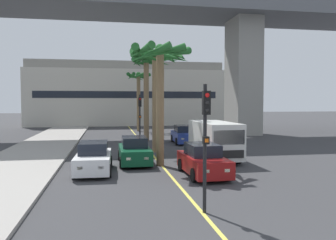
{
  "coord_description": "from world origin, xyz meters",
  "views": [
    {
      "loc": [
        -3.04,
        -3.08,
        3.64
      ],
      "look_at": [
        0.0,
        14.0,
        2.7
      ],
      "focal_mm": 36.71,
      "sensor_mm": 36.0,
      "label": 1
    }
  ],
  "objects_px": {
    "traffic_light_median_near": "(206,130)",
    "delivery_van": "(214,139)",
    "car_queue_third": "(184,135)",
    "palm_tree_mid_median": "(155,69)",
    "palm_tree_far_median": "(138,86)",
    "traffic_light_median_far": "(140,113)",
    "palm_tree_near_median": "(146,77)",
    "car_queue_front": "(134,151)",
    "palm_tree_farthest_median": "(160,66)",
    "car_queue_fourth": "(94,159)",
    "car_queue_second": "(203,161)"
  },
  "relations": [
    {
      "from": "car_queue_fourth",
      "to": "palm_tree_near_median",
      "type": "bearing_deg",
      "value": 72.59
    },
    {
      "from": "delivery_van",
      "to": "traffic_light_median_far",
      "type": "bearing_deg",
      "value": 117.89
    },
    {
      "from": "car_queue_front",
      "to": "car_queue_third",
      "type": "distance_m",
      "value": 10.28
    },
    {
      "from": "car_queue_second",
      "to": "traffic_light_median_far",
      "type": "bearing_deg",
      "value": 99.61
    },
    {
      "from": "car_queue_second",
      "to": "traffic_light_median_near",
      "type": "xyz_separation_m",
      "value": [
        -1.51,
        -5.59,
        1.99
      ]
    },
    {
      "from": "traffic_light_median_near",
      "to": "palm_tree_farthest_median",
      "type": "xyz_separation_m",
      "value": [
        -0.18,
        8.5,
        2.88
      ]
    },
    {
      "from": "delivery_van",
      "to": "palm_tree_far_median",
      "type": "relative_size",
      "value": 0.73
    },
    {
      "from": "delivery_van",
      "to": "traffic_light_median_near",
      "type": "distance_m",
      "value": 10.57
    },
    {
      "from": "car_queue_second",
      "to": "palm_tree_near_median",
      "type": "height_order",
      "value": "palm_tree_near_median"
    },
    {
      "from": "car_queue_second",
      "to": "traffic_light_median_far",
      "type": "distance_m",
      "value": 12.08
    },
    {
      "from": "delivery_van",
      "to": "palm_tree_mid_median",
      "type": "height_order",
      "value": "palm_tree_mid_median"
    },
    {
      "from": "car_queue_fourth",
      "to": "delivery_van",
      "type": "xyz_separation_m",
      "value": [
        7.29,
        2.65,
        0.57
      ]
    },
    {
      "from": "car_queue_third",
      "to": "palm_tree_mid_median",
      "type": "bearing_deg",
      "value": -123.84
    },
    {
      "from": "car_queue_second",
      "to": "palm_tree_far_median",
      "type": "distance_m",
      "value": 26.12
    },
    {
      "from": "car_queue_front",
      "to": "traffic_light_median_far",
      "type": "relative_size",
      "value": 0.98
    },
    {
      "from": "traffic_light_median_near",
      "to": "palm_tree_mid_median",
      "type": "bearing_deg",
      "value": 88.85
    },
    {
      "from": "palm_tree_far_median",
      "to": "traffic_light_median_far",
      "type": "bearing_deg",
      "value": -94.75
    },
    {
      "from": "car_queue_third",
      "to": "palm_tree_far_median",
      "type": "relative_size",
      "value": 0.58
    },
    {
      "from": "car_queue_second",
      "to": "traffic_light_median_far",
      "type": "height_order",
      "value": "traffic_light_median_far"
    },
    {
      "from": "palm_tree_near_median",
      "to": "palm_tree_farthest_median",
      "type": "height_order",
      "value": "palm_tree_near_median"
    },
    {
      "from": "palm_tree_farthest_median",
      "to": "delivery_van",
      "type": "bearing_deg",
      "value": 20.65
    },
    {
      "from": "palm_tree_mid_median",
      "to": "palm_tree_farthest_median",
      "type": "xyz_separation_m",
      "value": [
        -0.45,
        -5.17,
        -0.33
      ]
    },
    {
      "from": "palm_tree_near_median",
      "to": "delivery_van",
      "type": "bearing_deg",
      "value": -74.27
    },
    {
      "from": "car_queue_fourth",
      "to": "traffic_light_median_near",
      "type": "distance_m",
      "value": 8.42
    },
    {
      "from": "traffic_light_median_near",
      "to": "palm_tree_far_median",
      "type": "xyz_separation_m",
      "value": [
        0.68,
        31.24,
        2.87
      ]
    },
    {
      "from": "car_queue_fourth",
      "to": "traffic_light_median_far",
      "type": "relative_size",
      "value": 0.99
    },
    {
      "from": "car_queue_fourth",
      "to": "traffic_light_median_far",
      "type": "xyz_separation_m",
      "value": [
        3.34,
        10.1,
        1.99
      ]
    },
    {
      "from": "car_queue_front",
      "to": "car_queue_second",
      "type": "xyz_separation_m",
      "value": [
        3.07,
        -3.83,
        0.0
      ]
    },
    {
      "from": "palm_tree_near_median",
      "to": "palm_tree_far_median",
      "type": "bearing_deg",
      "value": 88.55
    },
    {
      "from": "traffic_light_median_near",
      "to": "delivery_van",
      "type": "bearing_deg",
      "value": 70.64
    },
    {
      "from": "car_queue_second",
      "to": "traffic_light_median_far",
      "type": "relative_size",
      "value": 0.98
    },
    {
      "from": "palm_tree_near_median",
      "to": "palm_tree_far_median",
      "type": "height_order",
      "value": "palm_tree_near_median"
    },
    {
      "from": "car_queue_third",
      "to": "palm_tree_near_median",
      "type": "bearing_deg",
      "value": 142.42
    },
    {
      "from": "car_queue_third",
      "to": "palm_tree_far_median",
      "type": "height_order",
      "value": "palm_tree_far_median"
    },
    {
      "from": "car_queue_fourth",
      "to": "traffic_light_median_near",
      "type": "height_order",
      "value": "traffic_light_median_near"
    },
    {
      "from": "traffic_light_median_far",
      "to": "palm_tree_far_median",
      "type": "distance_m",
      "value": 14.24
    },
    {
      "from": "car_queue_fourth",
      "to": "delivery_van",
      "type": "bearing_deg",
      "value": 19.96
    },
    {
      "from": "car_queue_front",
      "to": "palm_tree_mid_median",
      "type": "relative_size",
      "value": 0.56
    },
    {
      "from": "car_queue_third",
      "to": "palm_tree_near_median",
      "type": "distance_m",
      "value": 6.38
    },
    {
      "from": "car_queue_second",
      "to": "palm_tree_near_median",
      "type": "bearing_deg",
      "value": 94.15
    },
    {
      "from": "car_queue_third",
      "to": "traffic_light_median_near",
      "type": "distance_m",
      "value": 18.82
    },
    {
      "from": "car_queue_third",
      "to": "delivery_van",
      "type": "xyz_separation_m",
      "value": [
        0.03,
        -8.52,
        0.57
      ]
    },
    {
      "from": "car_queue_third",
      "to": "palm_tree_farthest_median",
      "type": "relative_size",
      "value": 0.61
    },
    {
      "from": "palm_tree_mid_median",
      "to": "car_queue_second",
      "type": "bearing_deg",
      "value": -81.28
    },
    {
      "from": "delivery_van",
      "to": "traffic_light_median_near",
      "type": "xyz_separation_m",
      "value": [
        -3.47,
        -9.88,
        1.43
      ]
    },
    {
      "from": "palm_tree_near_median",
      "to": "traffic_light_median_far",
      "type": "bearing_deg",
      "value": -104.69
    },
    {
      "from": "car_queue_third",
      "to": "delivery_van",
      "type": "bearing_deg",
      "value": -89.8
    },
    {
      "from": "delivery_van",
      "to": "palm_tree_near_median",
      "type": "height_order",
      "value": "palm_tree_near_median"
    },
    {
      "from": "car_queue_front",
      "to": "delivery_van",
      "type": "bearing_deg",
      "value": 5.24
    },
    {
      "from": "palm_tree_far_median",
      "to": "palm_tree_farthest_median",
      "type": "xyz_separation_m",
      "value": [
        -0.86,
        -22.73,
        0.02
      ]
    }
  ]
}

